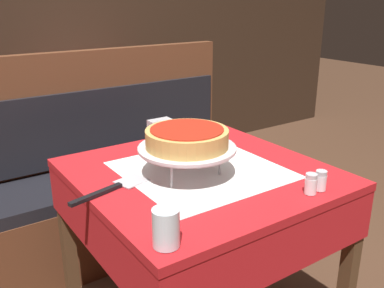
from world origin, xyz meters
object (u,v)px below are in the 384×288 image
deep_dish_pizza (187,138)px  condiment_caddy (95,85)px  dining_table_front (201,199)px  booth_bench (118,190)px  salt_shaker (311,184)px  pizza_server (111,189)px  dining_table_rear (99,105)px  napkin_holder (160,129)px  pepper_shaker (321,181)px  water_glass_near (166,228)px  pizza_pan_stand (187,149)px

deep_dish_pizza → condiment_caddy: (0.29, 1.53, -0.10)m
dining_table_front → booth_bench: 0.87m
condiment_caddy → deep_dish_pizza: bearing=-100.7°
booth_bench → salt_shaker: 1.26m
booth_bench → pizza_server: bearing=-115.1°
dining_table_rear → booth_bench: 0.78m
booth_bench → pizza_server: booth_bench is taller
pizza_server → napkin_holder: napkin_holder is taller
booth_bench → deep_dish_pizza: bearing=-97.0°
pepper_shaker → condiment_caddy: (0.00, 1.87, 0.00)m
water_glass_near → salt_shaker: water_glass_near is taller
salt_shaker → condiment_caddy: bearing=88.5°
pizza_server → water_glass_near: water_glass_near is taller
water_glass_near → pizza_pan_stand: bearing=49.4°
dining_table_front → water_glass_near: water_glass_near is taller
pepper_shaker → napkin_holder: napkin_holder is taller
pepper_shaker → condiment_caddy: bearing=90.0°
pizza_server → pepper_shaker: pepper_shaker is taller
booth_bench → condiment_caddy: 0.85m
dining_table_front → salt_shaker: salt_shaker is taller
pizza_server → salt_shaker: size_ratio=4.40×
dining_table_rear → condiment_caddy: (-0.01, 0.01, 0.14)m
booth_bench → pizza_server: 0.96m
dining_table_rear → pizza_pan_stand: bearing=-101.2°
dining_table_rear → pizza_server: (-0.57, -1.48, 0.11)m
pepper_shaker → napkin_holder: 0.75m
dining_table_front → pepper_shaker: pepper_shaker is taller
dining_table_rear → napkin_holder: size_ratio=7.23×
deep_dish_pizza → salt_shaker: (0.24, -0.34, -0.11)m
dining_table_rear → booth_bench: bearing=-106.2°
dining_table_front → salt_shaker: bearing=-64.1°
pizza_server → napkin_holder: 0.53m
dining_table_rear → salt_shaker: size_ratio=10.82×
water_glass_near → pepper_shaker: water_glass_near is taller
deep_dish_pizza → pizza_server: 0.30m
dining_table_rear → condiment_caddy: 0.14m
booth_bench → dining_table_rear: bearing=73.8°
dining_table_front → pizza_server: (-0.34, 0.03, 0.12)m
dining_table_rear → napkin_holder: bearing=-99.1°
booth_bench → water_glass_near: (-0.39, -1.17, 0.46)m
pizza_pan_stand → salt_shaker: bearing=-54.6°
water_glass_near → napkin_holder: bearing=60.6°
pepper_shaker → pizza_pan_stand: bearing=130.3°
water_glass_near → napkin_holder: (0.41, 0.73, -0.01)m
pizza_pan_stand → condiment_caddy: condiment_caddy is taller
dining_table_rear → pizza_server: size_ratio=2.46×
booth_bench → salt_shaker: (0.14, -1.17, 0.44)m
water_glass_near → pepper_shaker: bearing=-0.3°
booth_bench → deep_dish_pizza: (-0.10, -0.83, 0.55)m
water_glass_near → pepper_shaker: 0.58m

